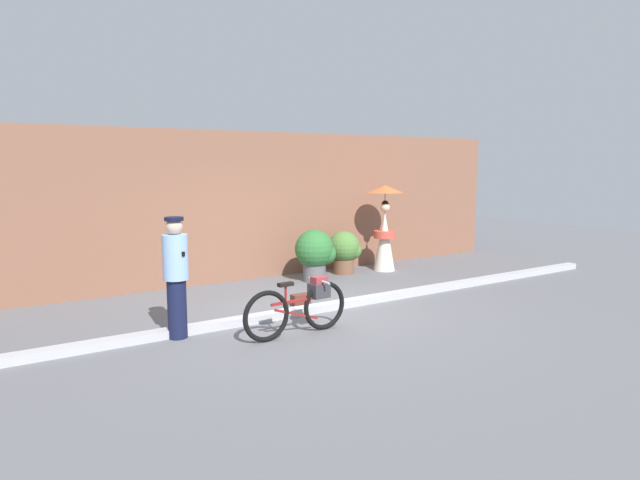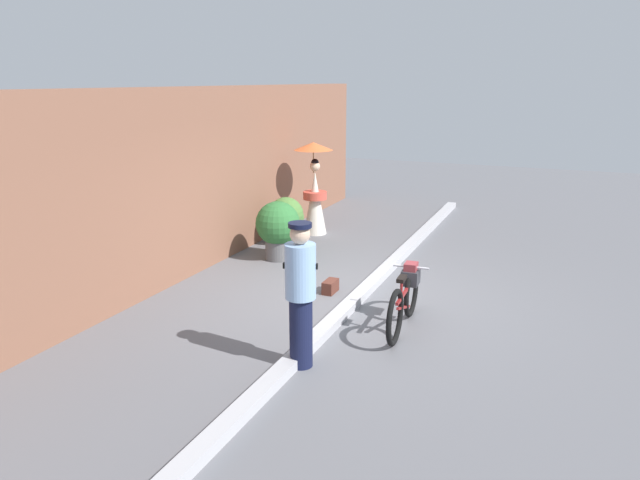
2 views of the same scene
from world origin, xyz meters
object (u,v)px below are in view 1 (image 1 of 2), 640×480
at_px(person_with_parasol, 385,228).
at_px(potted_plant_by_door, 345,250).
at_px(backpack_on_pavement, 301,300).
at_px(person_officer, 176,274).
at_px(potted_plant_small, 316,252).
at_px(bicycle_near_officer, 301,306).

height_order(person_with_parasol, potted_plant_by_door, person_with_parasol).
height_order(potted_plant_by_door, backpack_on_pavement, potted_plant_by_door).
distance_m(person_officer, person_with_parasol, 5.91).
relative_size(person_officer, person_with_parasol, 0.88).
relative_size(person_officer, potted_plant_small, 1.58).
bearing_deg(person_officer, potted_plant_small, 30.38).
distance_m(bicycle_near_officer, person_officer, 1.76).
distance_m(potted_plant_by_door, backpack_on_pavement, 2.89).
bearing_deg(person_officer, backpack_on_pavement, 14.15).
height_order(person_with_parasol, backpack_on_pavement, person_with_parasol).
bearing_deg(potted_plant_small, bicycle_near_officer, -125.69).
distance_m(bicycle_near_officer, backpack_on_pavement, 1.62).
bearing_deg(person_officer, person_with_parasol, 22.22).
height_order(potted_plant_by_door, potted_plant_small, potted_plant_small).
height_order(bicycle_near_officer, person_officer, person_officer).
relative_size(potted_plant_small, backpack_on_pavement, 3.30).
height_order(potted_plant_small, backpack_on_pavement, potted_plant_small).
distance_m(bicycle_near_officer, person_with_parasol, 5.02).
height_order(person_officer, backpack_on_pavement, person_officer).
relative_size(bicycle_near_officer, person_officer, 1.00).
xyz_separation_m(person_with_parasol, potted_plant_by_door, (-0.96, 0.17, -0.43)).
bearing_deg(backpack_on_pavement, potted_plant_small, 50.26).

